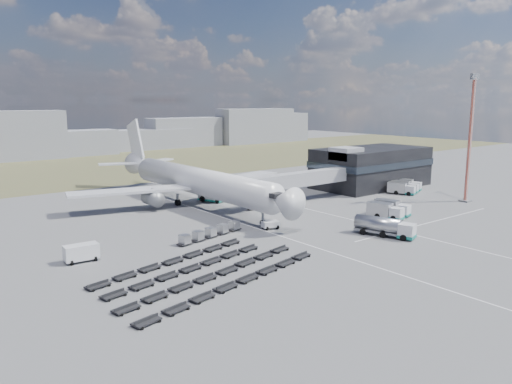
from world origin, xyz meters
TOP-DOWN VIEW (x-y plane):
  - ground at (0.00, 0.00)m, footprint 420.00×420.00m
  - grass_strip at (0.00, 110.00)m, footprint 420.00×90.00m
  - lane_markings at (9.77, 3.00)m, footprint 47.12×110.00m
  - terminal at (47.77, 23.96)m, footprint 30.40×16.40m
  - jet_bridge at (15.90, 20.42)m, footprint 30.30×3.80m
  - airliner at (0.00, 32.38)m, footprint 51.59×64.53m
  - fuel_tanker at (11.47, -8.71)m, footprint 5.48×10.13m
  - pushback_tug at (-0.33, 6.52)m, footprint 3.24×2.27m
  - utility_van at (-32.39, 8.90)m, footprint 4.70×2.31m
  - catering_truck at (4.58, 32.87)m, footprint 4.29×6.39m
  - service_trucks_near at (23.43, -0.42)m, footprint 7.17×7.99m
  - service_trucks_far at (47.99, 13.52)m, footprint 10.19×9.03m
  - uld_row at (-11.57, 8.18)m, footprint 13.66×4.35m
  - baggage_dollies at (-21.97, -5.89)m, footprint 31.86×19.88m
  - floodlight_mast at (48.94, -1.70)m, footprint 2.58×2.13m

SIDE VIEW (x-z plane):
  - ground at x=0.00m, z-range 0.00..0.00m
  - grass_strip at x=0.00m, z-range 0.00..0.01m
  - lane_markings at x=9.77m, z-range 0.00..0.01m
  - baggage_dollies at x=-21.97m, z-range 0.00..0.71m
  - pushback_tug at x=-0.33m, z-range 0.00..1.36m
  - uld_row at x=-11.57m, z-range 0.15..1.65m
  - utility_van at x=-32.39m, z-range 0.00..2.43m
  - catering_truck at x=4.58m, z-range 0.03..2.75m
  - service_trucks_far at x=47.99m, z-range 0.11..2.68m
  - service_trucks_near at x=23.43m, z-range 0.12..2.87m
  - fuel_tanker at x=11.47m, z-range 0.00..3.18m
  - jet_bridge at x=15.90m, z-range 1.53..8.58m
  - terminal at x=47.77m, z-range -0.25..10.75m
  - airliner at x=0.00m, z-range -3.52..14.10m
  - floodlight_mast at x=48.94m, z-range 0.03..27.68m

